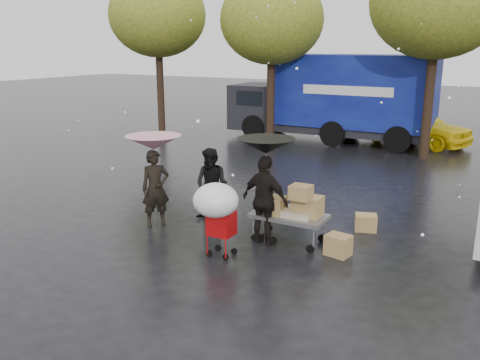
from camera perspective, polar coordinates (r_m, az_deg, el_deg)
The scene contains 13 objects.
ground at distance 10.72m, azimuth -3.10°, elevation -6.30°, with size 90.00×90.00×0.00m, color black.
person_pink at distance 11.23m, azimuth -9.47°, elevation -0.93°, with size 0.62×0.41×1.69m, color black.
person_middle at distance 11.39m, azimuth -3.19°, elevation -0.58°, with size 0.81×0.63×1.67m, color black.
person_black at distance 10.04m, azimuth 2.84°, elevation -2.31°, with size 1.06×0.44×1.81m, color black.
umbrella_pink at distance 11.00m, azimuth -9.69°, elevation 4.16°, with size 1.20×1.20×2.01m.
umbrella_black at distance 9.77m, azimuth 2.93°, elevation 3.82°, with size 1.13×1.13×2.15m.
vendor_cart at distance 10.18m, azimuth 5.96°, elevation -3.20°, with size 1.52×0.80×1.27m.
shopping_cart at distance 9.28m, azimuth -2.63°, elevation -2.74°, with size 0.84×0.84×1.46m.
blue_truck at distance 21.33m, azimuth 10.70°, elevation 9.00°, with size 8.30×2.60×3.50m.
box_ground_near at distance 9.89m, azimuth 10.96°, elevation -7.20°, with size 0.45×0.36×0.40m, color olive.
box_ground_far at distance 11.29m, azimuth 13.94°, elevation -4.66°, with size 0.45×0.35×0.35m, color olive.
yellow_taxi at distance 21.53m, azimuth 19.02°, elevation 5.81°, with size 1.79×4.44×1.51m, color yellow.
tree_row at distance 19.37m, azimuth 12.15°, elevation 18.03°, with size 21.60×4.40×7.12m.
Camera 1 is at (5.35, -8.44, 3.89)m, focal length 38.00 mm.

